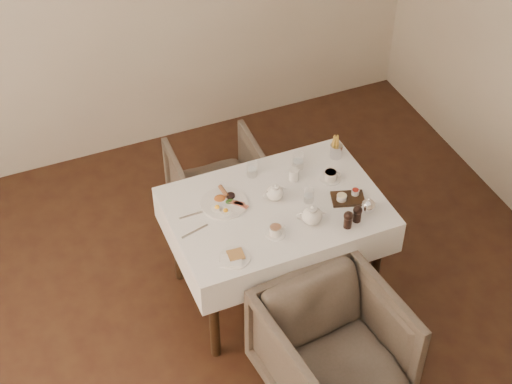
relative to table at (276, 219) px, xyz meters
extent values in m
plane|color=black|center=(-0.34, -0.66, -0.64)|extent=(5.00, 5.00, 0.00)
cube|color=black|center=(0.00, 0.00, 0.08)|extent=(1.20, 0.80, 0.04)
cube|color=white|center=(0.00, 0.00, 0.00)|extent=(1.28, 0.88, 0.23)
cylinder|color=black|center=(-0.54, 0.34, -0.29)|extent=(0.06, 0.06, 0.70)
cylinder|color=black|center=(0.54, 0.34, -0.29)|extent=(0.06, 0.06, 0.70)
cylinder|color=black|center=(-0.54, -0.34, -0.29)|extent=(0.06, 0.06, 0.70)
cylinder|color=black|center=(0.54, -0.34, -0.29)|extent=(0.06, 0.06, 0.70)
imported|color=#4E4539|center=(0.00, -0.80, -0.30)|extent=(0.81, 0.83, 0.69)
imported|color=#4E4539|center=(-0.08, 0.83, -0.35)|extent=(0.63, 0.65, 0.58)
cylinder|color=white|center=(-0.28, 0.13, 0.12)|extent=(0.28, 0.28, 0.01)
ellipsoid|color=#BD5F21|center=(-0.29, 0.18, 0.14)|extent=(0.07, 0.07, 0.02)
cylinder|color=brown|center=(-0.25, 0.22, 0.14)|extent=(0.04, 0.10, 0.03)
cylinder|color=black|center=(-0.23, 0.17, 0.13)|extent=(0.05, 0.05, 0.02)
cube|color=maroon|center=(-0.21, 0.08, 0.13)|extent=(0.09, 0.10, 0.01)
ellipsoid|color=#264C19|center=(-0.25, 0.13, 0.13)|extent=(0.06, 0.05, 0.02)
cylinder|color=white|center=(-0.39, -0.30, 0.12)|extent=(0.18, 0.18, 0.01)
cube|color=brown|center=(-0.38, -0.29, 0.13)|extent=(0.10, 0.09, 0.01)
cube|color=white|center=(-0.42, -0.32, 0.13)|extent=(0.15, 0.13, 0.01)
cylinder|color=white|center=(0.20, 0.17, 0.16)|extent=(0.07, 0.07, 0.07)
cylinder|color=white|center=(-0.10, -0.22, 0.12)|extent=(0.12, 0.12, 0.01)
cylinder|color=white|center=(-0.10, -0.22, 0.15)|extent=(0.08, 0.08, 0.05)
cylinder|color=#A96F4C|center=(-0.10, -0.22, 0.17)|extent=(0.07, 0.07, 0.00)
cylinder|color=white|center=(0.41, 0.08, 0.12)|extent=(0.13, 0.13, 0.01)
cylinder|color=white|center=(0.41, 0.08, 0.15)|extent=(0.11, 0.11, 0.05)
cylinder|color=#A96F4C|center=(0.41, 0.08, 0.18)|extent=(0.07, 0.07, 0.00)
cylinder|color=silver|center=(-0.02, 0.31, 0.16)|extent=(0.07, 0.07, 0.09)
cylinder|color=silver|center=(0.20, -0.04, 0.16)|extent=(0.07, 0.07, 0.09)
cylinder|color=silver|center=(0.27, 0.27, 0.17)|extent=(0.08, 0.08, 0.10)
cube|color=black|center=(0.42, -0.12, 0.13)|extent=(0.23, 0.18, 0.02)
cylinder|color=white|center=(0.38, -0.12, 0.15)|extent=(0.06, 0.06, 0.03)
cylinder|color=maroon|center=(0.47, -0.11, 0.15)|extent=(0.05, 0.05, 0.03)
cylinder|color=silver|center=(0.54, 0.27, 0.16)|extent=(0.08, 0.08, 0.09)
cube|color=silver|center=(-0.48, 0.12, 0.12)|extent=(0.19, 0.02, 0.00)
cube|color=silver|center=(-0.52, -0.02, 0.12)|extent=(0.18, 0.06, 0.00)
camera|label=1|loc=(-1.44, -3.10, 3.34)|focal=55.00mm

